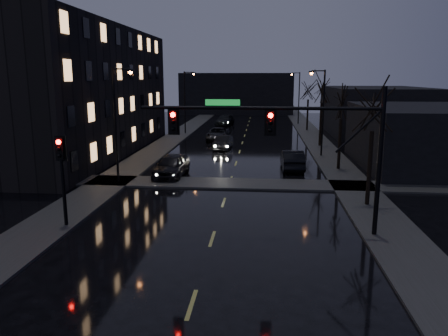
% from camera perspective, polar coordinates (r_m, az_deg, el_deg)
% --- Properties ---
extents(sidewalk_left, '(3.00, 140.00, 0.12)m').
position_cam_1_polar(sidewalk_left, '(47.90, -7.98, 2.95)').
color(sidewalk_left, '#2D2D2B').
rests_on(sidewalk_left, ground).
extents(sidewalk_right, '(3.00, 140.00, 0.12)m').
position_cam_1_polar(sidewalk_right, '(47.10, 12.64, 2.63)').
color(sidewalk_right, '#2D2D2B').
rests_on(sidewalk_right, ground).
extents(sidewalk_cross, '(40.00, 3.00, 0.12)m').
position_cam_1_polar(sidewalk_cross, '(30.58, 0.70, -2.03)').
color(sidewalk_cross, '#2D2D2B').
rests_on(sidewalk_cross, ground).
extents(apartment_block, '(12.00, 30.00, 12.00)m').
position_cam_1_polar(apartment_block, '(45.19, -19.73, 9.42)').
color(apartment_block, black).
rests_on(apartment_block, ground).
extents(commercial_right_near, '(10.00, 14.00, 5.00)m').
position_cam_1_polar(commercial_right_near, '(39.70, 24.57, 3.71)').
color(commercial_right_near, black).
rests_on(commercial_right_near, ground).
extents(commercial_right_far, '(12.00, 18.00, 6.00)m').
position_cam_1_polar(commercial_right_far, '(61.07, 19.18, 7.11)').
color(commercial_right_far, black).
rests_on(commercial_right_far, ground).
extents(far_block, '(22.00, 10.00, 8.00)m').
position_cam_1_polar(far_block, '(89.31, 1.71, 9.72)').
color(far_block, black).
rests_on(far_block, ground).
extents(signal_mast, '(11.11, 0.41, 7.00)m').
position_cam_1_polar(signal_mast, '(20.32, 9.58, 4.50)').
color(signal_mast, black).
rests_on(signal_mast, ground).
extents(signal_pole_left, '(0.35, 0.41, 4.53)m').
position_cam_1_polar(signal_pole_left, '(22.76, -20.40, -0.04)').
color(signal_pole_left, black).
rests_on(signal_pole_left, ground).
extents(tree_near, '(3.52, 3.52, 8.08)m').
position_cam_1_polar(tree_near, '(25.87, 19.04, 8.58)').
color(tree_near, black).
rests_on(tree_near, ground).
extents(tree_mid_a, '(3.30, 3.30, 7.58)m').
position_cam_1_polar(tree_mid_a, '(35.67, 15.18, 8.93)').
color(tree_mid_a, black).
rests_on(tree_mid_a, ground).
extents(tree_mid_b, '(3.74, 3.74, 8.59)m').
position_cam_1_polar(tree_mid_b, '(47.50, 12.72, 10.64)').
color(tree_mid_b, black).
rests_on(tree_mid_b, ground).
extents(tree_far, '(3.43, 3.43, 7.88)m').
position_cam_1_polar(tree_far, '(61.42, 10.99, 10.43)').
color(tree_far, black).
rests_on(tree_far, ground).
extents(streetlight_l_near, '(1.53, 0.28, 8.00)m').
position_cam_1_polar(streetlight_l_near, '(30.82, -13.65, 6.64)').
color(streetlight_l_near, black).
rests_on(streetlight_l_near, ground).
extents(streetlight_l_far, '(1.53, 0.28, 8.00)m').
position_cam_1_polar(streetlight_l_far, '(57.01, -4.94, 9.21)').
color(streetlight_l_far, black).
rests_on(streetlight_l_far, ground).
extents(streetlight_r_mid, '(1.53, 0.28, 8.00)m').
position_cam_1_polar(streetlight_r_mid, '(41.52, 12.56, 7.97)').
color(streetlight_r_mid, black).
rests_on(streetlight_r_mid, ground).
extents(streetlight_r_far, '(1.53, 0.28, 8.00)m').
position_cam_1_polar(streetlight_r_far, '(69.35, 9.60, 9.56)').
color(streetlight_r_far, black).
rests_on(streetlight_r_far, ground).
extents(oncoming_car_a, '(2.32, 5.13, 1.71)m').
position_cam_1_polar(oncoming_car_a, '(32.94, -6.88, 0.32)').
color(oncoming_car_a, black).
rests_on(oncoming_car_a, ground).
extents(oncoming_car_b, '(1.87, 4.36, 1.40)m').
position_cam_1_polar(oncoming_car_b, '(45.19, -0.13, 3.35)').
color(oncoming_car_b, black).
rests_on(oncoming_car_b, ground).
extents(oncoming_car_c, '(2.46, 5.30, 1.47)m').
position_cam_1_polar(oncoming_car_c, '(51.74, -0.81, 4.49)').
color(oncoming_car_c, black).
rests_on(oncoming_car_c, ground).
extents(oncoming_car_d, '(2.95, 5.71, 1.58)m').
position_cam_1_polar(oncoming_car_d, '(67.34, 0.11, 6.27)').
color(oncoming_car_d, black).
rests_on(oncoming_car_d, ground).
extents(lead_car, '(1.78, 4.86, 1.59)m').
position_cam_1_polar(lead_car, '(35.76, 8.90, 1.08)').
color(lead_car, black).
rests_on(lead_car, ground).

